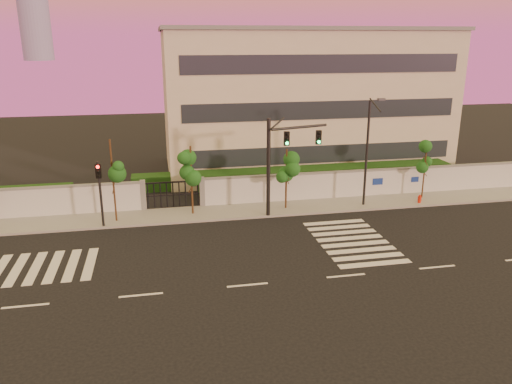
% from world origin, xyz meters
% --- Properties ---
extents(ground, '(120.00, 120.00, 0.00)m').
position_xyz_m(ground, '(0.00, 0.00, 0.00)').
color(ground, black).
rests_on(ground, ground).
extents(sidewalk, '(60.00, 3.00, 0.15)m').
position_xyz_m(sidewalk, '(0.00, 10.50, 0.07)').
color(sidewalk, gray).
rests_on(sidewalk, ground).
extents(perimeter_wall, '(60.00, 0.36, 2.20)m').
position_xyz_m(perimeter_wall, '(0.10, 12.00, 1.07)').
color(perimeter_wall, silver).
rests_on(perimeter_wall, ground).
extents(hedge_row, '(41.00, 4.25, 1.80)m').
position_xyz_m(hedge_row, '(1.17, 14.74, 0.82)').
color(hedge_row, '#14330F').
rests_on(hedge_row, ground).
extents(institutional_building, '(24.40, 12.40, 12.25)m').
position_xyz_m(institutional_building, '(9.00, 21.99, 6.16)').
color(institutional_building, beige).
rests_on(institutional_building, ground).
extents(road_markings, '(57.00, 7.62, 0.02)m').
position_xyz_m(road_markings, '(-1.58, 3.76, 0.01)').
color(road_markings, silver).
rests_on(road_markings, ground).
extents(street_tree_c, '(1.45, 1.15, 5.45)m').
position_xyz_m(street_tree_c, '(-6.69, 10.05, 4.00)').
color(street_tree_c, '#382314').
rests_on(street_tree_c, ground).
extents(street_tree_d, '(1.58, 1.26, 4.73)m').
position_xyz_m(street_tree_d, '(-1.77, 10.47, 3.48)').
color(street_tree_d, '#382314').
rests_on(street_tree_d, ground).
extents(street_tree_e, '(1.52, 1.21, 4.29)m').
position_xyz_m(street_tree_e, '(4.62, 10.38, 3.16)').
color(street_tree_e, '#382314').
rests_on(street_tree_e, ground).
extents(street_tree_f, '(1.31, 1.04, 4.20)m').
position_xyz_m(street_tree_f, '(15.03, 10.67, 3.09)').
color(street_tree_f, '#382314').
rests_on(street_tree_f, ground).
extents(traffic_signal_main, '(4.11, 1.23, 6.57)m').
position_xyz_m(traffic_signal_main, '(3.90, 9.12, 4.16)').
color(traffic_signal_main, black).
rests_on(traffic_signal_main, ground).
extents(traffic_signal_secondary, '(0.33, 0.33, 4.26)m').
position_xyz_m(traffic_signal_secondary, '(-7.45, 9.20, 2.71)').
color(traffic_signal_secondary, black).
rests_on(traffic_signal_secondary, ground).
extents(streetlight_east, '(0.46, 1.86, 7.74)m').
position_xyz_m(streetlight_east, '(10.15, 9.82, 4.18)').
color(streetlight_east, black).
rests_on(streetlight_east, ground).
extents(fire_hydrant, '(0.29, 0.28, 0.74)m').
position_xyz_m(fire_hydrant, '(14.21, 9.56, 0.37)').
color(fire_hydrant, red).
rests_on(fire_hydrant, ground).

